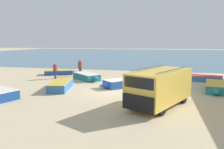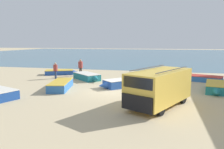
% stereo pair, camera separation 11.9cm
% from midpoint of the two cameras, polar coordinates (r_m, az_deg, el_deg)
% --- Properties ---
extents(ground_plane, '(200.00, 200.00, 0.00)m').
position_cam_midpoint_polar(ground_plane, '(16.43, -0.15, -4.43)').
color(ground_plane, tan).
extents(sea_water, '(120.00, 80.00, 0.01)m').
position_cam_midpoint_polar(sea_water, '(67.79, 9.94, 5.32)').
color(sea_water, '#477084').
rests_on(sea_water, ground_plane).
extents(parked_van, '(3.81, 5.11, 2.21)m').
position_cam_midpoint_polar(parked_van, '(12.82, 12.17, -3.08)').
color(parked_van, gold).
rests_on(parked_van, ground_plane).
extents(fishing_rowboat_0, '(3.57, 3.68, 0.65)m').
position_cam_midpoint_polar(fishing_rowboat_0, '(18.08, 2.59, -2.18)').
color(fishing_rowboat_0, '#234CA3').
rests_on(fishing_rowboat_0, ground_plane).
extents(fishing_rowboat_1, '(2.08, 4.33, 0.63)m').
position_cam_midpoint_polar(fishing_rowboat_1, '(17.80, -13.30, -2.63)').
color(fishing_rowboat_1, '#2D66AD').
rests_on(fishing_rowboat_1, ground_plane).
extents(fishing_rowboat_2, '(3.53, 3.29, 0.64)m').
position_cam_midpoint_polar(fishing_rowboat_2, '(21.47, -6.67, -0.54)').
color(fishing_rowboat_2, '#1E757F').
rests_on(fishing_rowboat_2, ground_plane).
extents(fishing_rowboat_3, '(3.94, 2.53, 0.51)m').
position_cam_midpoint_polar(fishing_rowboat_3, '(22.42, 22.46, -0.91)').
color(fishing_rowboat_3, '#2D66AD').
rests_on(fishing_rowboat_3, ground_plane).
extents(fishing_rowboat_4, '(3.77, 2.61, 0.51)m').
position_cam_midpoint_polar(fishing_rowboat_4, '(25.57, -13.64, 0.59)').
color(fishing_rowboat_4, '#234CA3').
rests_on(fishing_rowboat_4, ground_plane).
extents(fishing_rowboat_5, '(1.99, 4.05, 0.65)m').
position_cam_midpoint_polar(fishing_rowboat_5, '(18.09, 25.34, -3.02)').
color(fishing_rowboat_5, '#1E757F').
rests_on(fishing_rowboat_5, ground_plane).
extents(fisherman_0, '(0.43, 0.43, 1.62)m').
position_cam_midpoint_polar(fisherman_0, '(22.63, -14.78, 1.37)').
color(fisherman_0, navy).
rests_on(fisherman_0, ground_plane).
extents(fisherman_1, '(0.47, 0.47, 1.81)m').
position_cam_midpoint_polar(fisherman_1, '(23.91, -8.47, 2.20)').
color(fisherman_1, '#5B564C').
rests_on(fisherman_1, ground_plane).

